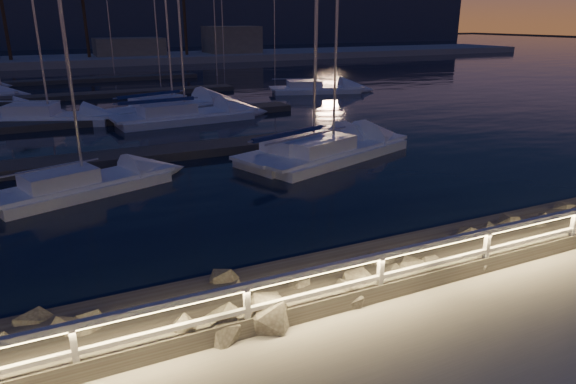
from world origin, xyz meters
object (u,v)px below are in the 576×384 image
guard_rail (337,276)px  sailboat_c (310,149)px  sailboat_g (182,115)px  sailboat_f (46,117)px  sailboat_l (314,88)px  sailboat_h (170,106)px  sailboat_d (330,150)px  sailboat_b (79,184)px

guard_rail → sailboat_c: 14.42m
guard_rail → sailboat_g: bearing=83.0°
sailboat_f → sailboat_g: sailboat_g is taller
sailboat_f → sailboat_l: (21.78, 5.23, -0.04)m
sailboat_c → sailboat_l: bearing=42.6°
sailboat_f → sailboat_h: bearing=28.3°
guard_rail → sailboat_d: bearing=60.6°
sailboat_d → sailboat_h: (-3.76, 15.90, 0.01)m
sailboat_b → sailboat_d: sailboat_d is taller
sailboat_b → sailboat_c: size_ratio=0.81×
guard_rail → sailboat_b: 12.64m
sailboat_d → sailboat_h: 16.33m
sailboat_c → sailboat_g: sailboat_g is taller
sailboat_f → sailboat_c: bearing=-29.9°
sailboat_g → guard_rail: bearing=-102.3°
sailboat_g → sailboat_l: (14.00, 8.44, -0.05)m
sailboat_c → sailboat_g: size_ratio=0.92×
guard_rail → sailboat_h: 28.37m
sailboat_f → sailboat_l: sailboat_l is taller
sailboat_g → sailboat_h: 4.00m
sailboat_g → sailboat_h: bearing=82.1°
sailboat_b → sailboat_h: (7.21, 16.24, 0.04)m
sailboat_l → guard_rail: bearing=-100.6°
guard_rail → sailboat_b: size_ratio=3.82×
sailboat_d → sailboat_b: bearing=162.1°
sailboat_f → sailboat_g: size_ratio=0.89×
sailboat_b → sailboat_d: size_ratio=0.76×
guard_rail → sailboat_b: bearing=108.7°
sailboat_f → sailboat_h: size_ratio=0.88×
sailboat_d → sailboat_f: 19.12m
sailboat_h → sailboat_d: bearing=-97.1°
guard_rail → sailboat_h: sailboat_h is taller
guard_rail → sailboat_f: size_ratio=3.22×
sailboat_b → sailboat_g: bearing=40.9°
sailboat_f → sailboat_h: sailboat_h is taller
sailboat_d → sailboat_f: sailboat_d is taller
sailboat_f → sailboat_h: (7.96, 0.79, -0.00)m
sailboat_h → guard_rail: bearing=-116.8°
guard_rail → sailboat_h: bearing=83.6°
sailboat_d → sailboat_g: size_ratio=0.98×
sailboat_h → sailboat_g: bearing=-113.0°
sailboat_f → sailboat_b: bearing=-64.5°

